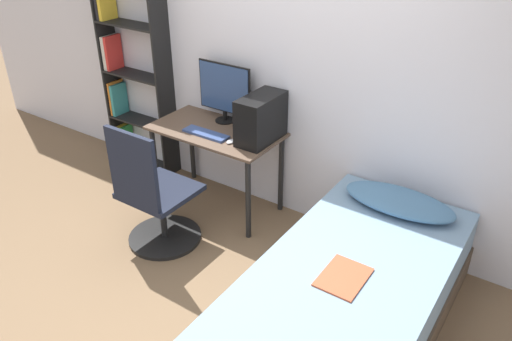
# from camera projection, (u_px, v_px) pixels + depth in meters

# --- Properties ---
(ground_plane) EXTENTS (14.00, 14.00, 0.00)m
(ground_plane) POSITION_uv_depth(u_px,v_px,m) (176.00, 299.00, 3.42)
(ground_plane) COLOR brown
(wall_back) EXTENTS (8.00, 0.05, 2.50)m
(wall_back) POSITION_uv_depth(u_px,v_px,m) (288.00, 69.00, 3.83)
(wall_back) COLOR silver
(wall_back) RESTS_ON ground_plane
(desk) EXTENTS (1.09, 0.58, 0.73)m
(desk) POSITION_uv_depth(u_px,v_px,m) (216.00, 142.00, 4.15)
(desk) COLOR brown
(desk) RESTS_ON ground_plane
(bookshelf) EXTENTS (0.73, 0.22, 1.88)m
(bookshelf) POSITION_uv_depth(u_px,v_px,m) (128.00, 73.00, 4.70)
(bookshelf) COLOR black
(bookshelf) RESTS_ON ground_plane
(office_chair) EXTENTS (0.58, 0.58, 1.03)m
(office_chair) POSITION_uv_depth(u_px,v_px,m) (155.00, 202.00, 3.78)
(office_chair) COLOR black
(office_chair) RESTS_ON ground_plane
(bed) EXTENTS (1.01, 2.03, 0.53)m
(bed) POSITION_uv_depth(u_px,v_px,m) (347.00, 302.00, 3.04)
(bed) COLOR #4C3D2D
(bed) RESTS_ON ground_plane
(pillow) EXTENTS (0.77, 0.36, 0.11)m
(pillow) POSITION_uv_depth(u_px,v_px,m) (399.00, 201.00, 3.42)
(pillow) COLOR teal
(pillow) RESTS_ON bed
(magazine) EXTENTS (0.24, 0.32, 0.01)m
(magazine) POSITION_uv_depth(u_px,v_px,m) (343.00, 277.00, 2.82)
(magazine) COLOR #B24C2D
(magazine) RESTS_ON bed
(monitor) EXTENTS (0.51, 0.17, 0.50)m
(monitor) POSITION_uv_depth(u_px,v_px,m) (224.00, 90.00, 4.12)
(monitor) COLOR black
(monitor) RESTS_ON desk
(keyboard) EXTENTS (0.40, 0.12, 0.02)m
(keyboard) POSITION_uv_depth(u_px,v_px,m) (206.00, 134.00, 4.01)
(keyboard) COLOR #33477A
(keyboard) RESTS_ON desk
(pc_tower) EXTENTS (0.22, 0.44, 0.37)m
(pc_tower) POSITION_uv_depth(u_px,v_px,m) (261.00, 119.00, 3.84)
(pc_tower) COLOR black
(pc_tower) RESTS_ON desk
(mouse) EXTENTS (0.06, 0.09, 0.02)m
(mouse) POSITION_uv_depth(u_px,v_px,m) (231.00, 141.00, 3.89)
(mouse) COLOR silver
(mouse) RESTS_ON desk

